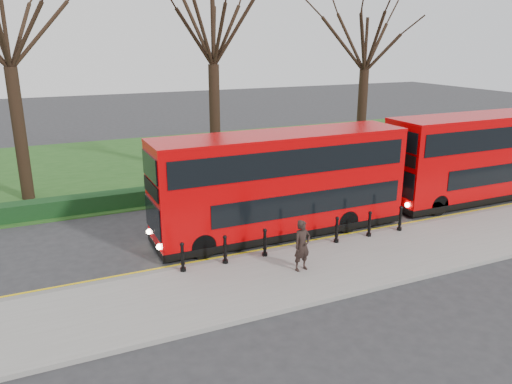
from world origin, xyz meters
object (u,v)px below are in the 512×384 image
bus_lead (281,184)px  pedestrian (302,245)px  bollard_row (302,236)px  bus_rear (484,157)px

bus_lead → pedestrian: (-1.04, -3.66, -1.06)m
bollard_row → pedestrian: pedestrian is taller
bus_lead → bus_rear: 11.32m
bus_lead → pedestrian: bus_lead is taller
bollard_row → pedestrian: (-0.88, -1.57, 0.39)m
bus_lead → pedestrian: bearing=-105.9°
bollard_row → pedestrian: 1.84m
pedestrian → bus_rear: bearing=7.3°
bus_rear → pedestrian: bus_rear is taller
bus_lead → bus_rear: size_ratio=0.99×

